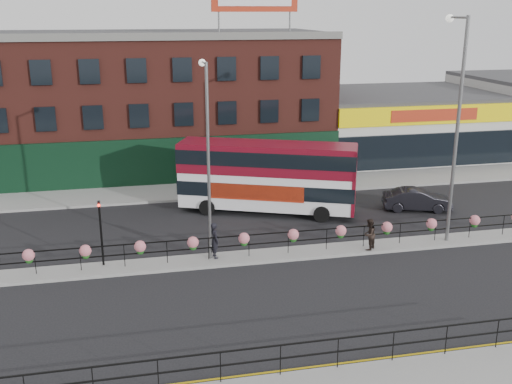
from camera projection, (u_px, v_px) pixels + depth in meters
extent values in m
plane|color=black|center=(269.00, 257.00, 29.80)|extent=(120.00, 120.00, 0.00)
cube|color=gray|center=(228.00, 189.00, 41.01)|extent=(60.00, 4.00, 0.15)
cube|color=gray|center=(269.00, 256.00, 29.78)|extent=(60.00, 1.60, 0.15)
cube|color=gold|center=(333.00, 364.00, 20.72)|extent=(60.00, 0.10, 0.01)
cube|color=gold|center=(335.00, 367.00, 20.55)|extent=(60.00, 0.10, 0.01)
cube|color=brown|center=(159.00, 102.00, 46.26)|extent=(25.00, 12.00, 10.00)
cube|color=#3F3F42|center=(156.00, 33.00, 44.77)|extent=(25.00, 12.00, 0.30)
cube|color=black|center=(167.00, 162.00, 41.53)|extent=(25.00, 0.25, 3.40)
cube|color=silver|center=(397.00, 124.00, 51.02)|extent=(15.00, 12.00, 5.00)
cube|color=#3F3F42|center=(399.00, 93.00, 50.25)|extent=(15.00, 12.00, 0.30)
cube|color=#FDE304|center=(434.00, 115.00, 44.81)|extent=(15.00, 0.25, 1.40)
cube|color=#AB2A12|center=(435.00, 115.00, 44.70)|extent=(7.00, 0.10, 0.90)
cube|color=black|center=(431.00, 150.00, 45.59)|extent=(15.00, 0.25, 2.60)
cylinder|color=slate|center=(219.00, 23.00, 40.65)|extent=(0.12, 0.12, 1.40)
cylinder|color=slate|center=(290.00, 22.00, 41.66)|extent=(0.12, 0.12, 1.40)
cube|color=black|center=(269.00, 233.00, 29.44)|extent=(30.00, 0.05, 0.05)
cube|color=black|center=(269.00, 243.00, 29.58)|extent=(30.00, 0.05, 0.05)
cylinder|color=black|center=(35.00, 263.00, 27.38)|extent=(0.04, 0.04, 1.10)
cylinder|color=black|center=(80.00, 259.00, 27.78)|extent=(0.04, 0.04, 1.10)
cylinder|color=black|center=(124.00, 256.00, 28.19)|extent=(0.04, 0.04, 1.10)
cylinder|color=black|center=(167.00, 252.00, 28.59)|extent=(0.04, 0.04, 1.10)
cylinder|color=black|center=(209.00, 249.00, 28.99)|extent=(0.04, 0.04, 1.10)
cylinder|color=black|center=(249.00, 245.00, 29.40)|extent=(0.04, 0.04, 1.10)
cylinder|color=black|center=(288.00, 242.00, 29.80)|extent=(0.04, 0.04, 1.10)
cylinder|color=black|center=(327.00, 239.00, 30.20)|extent=(0.04, 0.04, 1.10)
cylinder|color=black|center=(364.00, 236.00, 30.61)|extent=(0.04, 0.04, 1.10)
cylinder|color=black|center=(400.00, 233.00, 31.01)|extent=(0.04, 0.04, 1.10)
cylinder|color=black|center=(435.00, 230.00, 31.41)|extent=(0.04, 0.04, 1.10)
cylinder|color=black|center=(470.00, 228.00, 31.82)|extent=(0.04, 0.04, 1.10)
cylinder|color=black|center=(503.00, 225.00, 32.22)|extent=(0.04, 0.04, 1.10)
sphere|color=#CD6C79|center=(28.00, 255.00, 27.21)|extent=(0.56, 0.56, 0.56)
sphere|color=#1B5618|center=(29.00, 260.00, 27.28)|extent=(0.36, 0.36, 0.36)
sphere|color=#CD6C79|center=(85.00, 251.00, 27.72)|extent=(0.56, 0.56, 0.56)
sphere|color=#1B5618|center=(86.00, 255.00, 27.78)|extent=(0.36, 0.36, 0.36)
sphere|color=#CD6C79|center=(140.00, 246.00, 28.22)|extent=(0.56, 0.56, 0.56)
sphere|color=#1B5618|center=(140.00, 251.00, 28.29)|extent=(0.36, 0.36, 0.36)
sphere|color=#CD6C79|center=(193.00, 242.00, 28.73)|extent=(0.56, 0.56, 0.56)
sphere|color=#1B5618|center=(193.00, 247.00, 28.79)|extent=(0.36, 0.36, 0.36)
sphere|color=#CD6C79|center=(244.00, 238.00, 29.23)|extent=(0.56, 0.56, 0.56)
sphere|color=#1B5618|center=(244.00, 243.00, 29.30)|extent=(0.36, 0.36, 0.36)
sphere|color=#CD6C79|center=(293.00, 234.00, 29.73)|extent=(0.56, 0.56, 0.56)
sphere|color=#1B5618|center=(293.00, 239.00, 29.80)|extent=(0.36, 0.36, 0.36)
sphere|color=#CD6C79|center=(341.00, 231.00, 30.24)|extent=(0.56, 0.56, 0.56)
sphere|color=#1B5618|center=(341.00, 235.00, 30.31)|extent=(0.36, 0.36, 0.36)
sphere|color=#CD6C79|center=(387.00, 227.00, 30.74)|extent=(0.56, 0.56, 0.56)
sphere|color=#1B5618|center=(387.00, 231.00, 30.81)|extent=(0.36, 0.36, 0.36)
sphere|color=#CD6C79|center=(432.00, 224.00, 31.25)|extent=(0.56, 0.56, 0.56)
sphere|color=#1B5618|center=(431.00, 228.00, 31.31)|extent=(0.36, 0.36, 0.36)
sphere|color=#CD6C79|center=(475.00, 220.00, 31.75)|extent=(0.56, 0.56, 0.56)
sphere|color=#1B5618|center=(474.00, 224.00, 31.82)|extent=(0.36, 0.36, 0.36)
cube|color=black|center=(281.00, 345.00, 19.58)|extent=(20.00, 0.05, 0.05)
cube|color=black|center=(280.00, 358.00, 19.73)|extent=(20.00, 0.05, 0.05)
cylinder|color=black|center=(93.00, 383.00, 18.53)|extent=(0.04, 0.04, 1.10)
cylinder|color=black|center=(158.00, 375.00, 18.94)|extent=(0.04, 0.04, 1.10)
cylinder|color=black|center=(221.00, 367.00, 19.34)|extent=(0.04, 0.04, 1.10)
cylinder|color=black|center=(280.00, 360.00, 19.74)|extent=(0.04, 0.04, 1.10)
cylinder|color=black|center=(338.00, 353.00, 20.15)|extent=(0.04, 0.04, 1.10)
cylinder|color=black|center=(393.00, 346.00, 20.55)|extent=(0.04, 0.04, 1.10)
cylinder|color=black|center=(446.00, 340.00, 20.95)|extent=(0.04, 0.04, 1.10)
cylinder|color=black|center=(497.00, 334.00, 21.36)|extent=(0.04, 0.04, 1.10)
cube|color=white|center=(267.00, 176.00, 35.82)|extent=(10.57, 6.22, 3.81)
cube|color=maroon|center=(267.00, 158.00, 35.51)|extent=(10.65, 6.30, 1.71)
cube|color=black|center=(267.00, 187.00, 36.01)|extent=(10.68, 6.33, 0.86)
cube|color=black|center=(267.00, 156.00, 35.46)|extent=(10.71, 6.35, 0.86)
cube|color=maroon|center=(267.00, 144.00, 35.26)|extent=(10.57, 6.22, 0.11)
cube|color=maroon|center=(354.00, 180.00, 34.92)|extent=(1.12, 2.33, 3.81)
cube|color=#AB2A12|center=(255.00, 193.00, 34.97)|extent=(5.28, 2.23, 0.95)
cylinder|color=black|center=(207.00, 207.00, 35.82)|extent=(0.99, 0.63, 0.95)
cylinder|color=black|center=(217.00, 196.00, 38.06)|extent=(0.99, 0.63, 0.95)
cylinder|color=black|center=(322.00, 214.00, 34.63)|extent=(0.99, 0.63, 0.95)
cylinder|color=black|center=(325.00, 202.00, 36.87)|extent=(0.99, 0.63, 0.95)
imported|color=black|center=(417.00, 200.00, 36.65)|extent=(3.59, 4.85, 1.35)
imported|color=black|center=(215.00, 240.00, 29.12)|extent=(0.81, 0.66, 1.80)
imported|color=black|center=(369.00, 234.00, 30.13)|extent=(1.40, 1.40, 1.63)
cylinder|color=slate|center=(208.00, 165.00, 27.95)|extent=(0.15, 0.15, 9.42)
cylinder|color=slate|center=(204.00, 63.00, 27.28)|extent=(0.09, 1.41, 0.09)
sphere|color=silver|center=(202.00, 63.00, 27.95)|extent=(0.34, 0.34, 0.34)
cylinder|color=slate|center=(457.00, 134.00, 29.94)|extent=(0.18, 0.18, 11.41)
cylinder|color=slate|center=(459.00, 17.00, 29.12)|extent=(0.11, 1.71, 0.11)
sphere|color=silver|center=(450.00, 18.00, 29.94)|extent=(0.41, 0.41, 0.41)
cylinder|color=black|center=(101.00, 233.00, 28.05)|extent=(0.10, 0.10, 3.20)
imported|color=black|center=(99.00, 201.00, 27.59)|extent=(0.15, 0.18, 0.90)
sphere|color=#FF190C|center=(99.00, 205.00, 27.53)|extent=(0.14, 0.14, 0.14)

